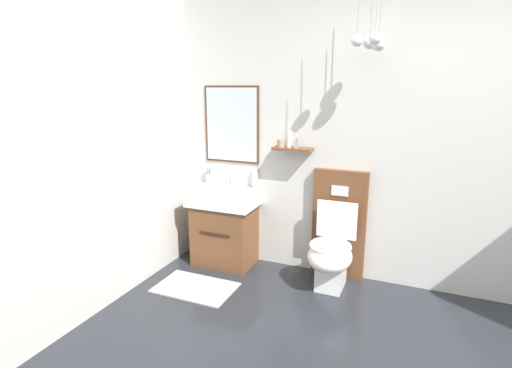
# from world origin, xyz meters

# --- Properties ---
(wall_back) EXTENTS (5.11, 0.64, 2.56)m
(wall_back) POSITION_xyz_m (-0.02, 1.75, 1.28)
(wall_back) COLOR beige
(wall_back) RESTS_ON ground
(wall_left) EXTENTS (0.12, 3.61, 2.56)m
(wall_left) POSITION_xyz_m (-2.49, 0.00, 1.28)
(wall_left) COLOR beige
(wall_left) RESTS_ON ground
(bath_mat) EXTENTS (0.68, 0.44, 0.01)m
(bath_mat) POSITION_xyz_m (-1.93, 0.92, 0.01)
(bath_mat) COLOR #9E9993
(bath_mat) RESTS_ON ground
(vanity_sink_left) EXTENTS (0.64, 0.46, 0.76)m
(vanity_sink_left) POSITION_xyz_m (-1.93, 1.50, 0.40)
(vanity_sink_left) COLOR brown
(vanity_sink_left) RESTS_ON ground
(tap_on_left_sink) EXTENTS (0.03, 0.13, 0.11)m
(tap_on_left_sink) POSITION_xyz_m (-1.93, 1.66, 0.83)
(tap_on_left_sink) COLOR silver
(tap_on_left_sink) RESTS_ON vanity_sink_left
(toilet) EXTENTS (0.48, 0.63, 1.00)m
(toilet) POSITION_xyz_m (-0.85, 1.49, 0.38)
(toilet) COLOR brown
(toilet) RESTS_ON ground
(toothbrush_cup) EXTENTS (0.07, 0.07, 0.19)m
(toothbrush_cup) POSITION_xyz_m (-2.17, 1.65, 0.81)
(toothbrush_cup) COLOR silver
(toothbrush_cup) RESTS_ON vanity_sink_left
(soap_dispenser) EXTENTS (0.06, 0.06, 0.20)m
(soap_dispenser) POSITION_xyz_m (-1.68, 1.66, 0.85)
(soap_dispenser) COLOR white
(soap_dispenser) RESTS_ON vanity_sink_left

